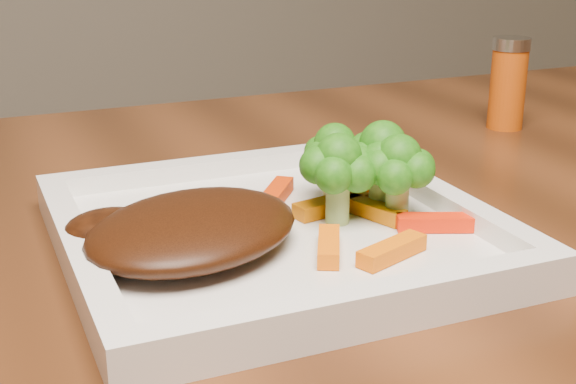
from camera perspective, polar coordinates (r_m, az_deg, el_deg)
name	(u,v)px	position (r m, az deg, el deg)	size (l,w,h in m)	color
plate	(274,238)	(0.53, -1.00, -3.30)	(0.27, 0.27, 0.01)	white
steak	(193,229)	(0.49, -6.77, -2.60)	(0.14, 0.11, 0.03)	#371708
broccoli_0	(335,156)	(0.57, 3.33, 2.58)	(0.05, 0.05, 0.07)	#106212
broccoli_1	(382,167)	(0.55, 6.69, 1.79)	(0.06, 0.06, 0.06)	#275B0F
broccoli_2	(398,179)	(0.54, 7.83, 0.94)	(0.06, 0.06, 0.06)	#1A7B14
broccoli_3	(338,179)	(0.53, 3.58, 0.95)	(0.06, 0.06, 0.06)	#116811
carrot_0	(392,251)	(0.49, 7.41, -4.15)	(0.05, 0.01, 0.01)	#EF6603
carrot_1	(435,223)	(0.53, 10.41, -2.15)	(0.05, 0.01, 0.01)	red
carrot_2	(329,246)	(0.49, 2.92, -3.88)	(0.05, 0.01, 0.01)	#F86604
carrot_3	(376,184)	(0.60, 6.28, 0.56)	(0.05, 0.01, 0.01)	#FF5804
carrot_4	(277,193)	(0.58, -0.79, -0.07)	(0.05, 0.01, 0.01)	red
carrot_5	(374,210)	(0.55, 6.13, -1.29)	(0.05, 0.01, 0.01)	#C96703
carrot_6	(332,205)	(0.56, 3.12, -0.94)	(0.06, 0.02, 0.01)	#CC6403
spice_shaker	(508,83)	(0.84, 15.38, 7.46)	(0.04, 0.04, 0.09)	#BE490A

